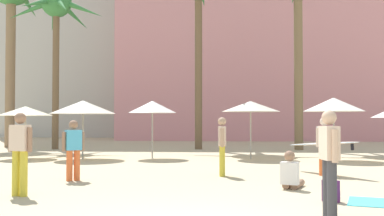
{
  "coord_description": "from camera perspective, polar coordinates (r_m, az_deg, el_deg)",
  "views": [
    {
      "loc": [
        0.52,
        -6.48,
        1.58
      ],
      "look_at": [
        -0.51,
        6.86,
        1.96
      ],
      "focal_mm": 42.29,
      "sensor_mm": 36.0,
      "label": 1
    }
  ],
  "objects": [
    {
      "name": "cafe_umbrella_0",
      "position": [
        18.96,
        -5.02,
        0.13
      ],
      "size": [
        2.02,
        2.02,
        2.4
      ],
      "color": "gray",
      "rests_on": "ground"
    },
    {
      "name": "person_near_right",
      "position": [
        12.95,
        3.82,
        -4.53
      ],
      "size": [
        0.25,
        0.6,
        1.68
      ],
      "rotation": [
        0.0,
        0.0,
        0.02
      ],
      "color": "gold",
      "rests_on": "ground"
    },
    {
      "name": "person_mid_right",
      "position": [
        10.85,
        12.42,
        -8.3
      ],
      "size": [
        0.68,
        1.0,
        0.89
      ],
      "rotation": [
        0.0,
        0.0,
        1.21
      ],
      "color": "#936B51",
      "rests_on": "ground"
    },
    {
      "name": "cafe_umbrella_3",
      "position": [
        18.92,
        7.4,
        0.2
      ],
      "size": [
        2.43,
        2.43,
        2.39
      ],
      "color": "gray",
      "rests_on": "ground"
    },
    {
      "name": "palm_tree_right",
      "position": [
        26.72,
        -16.74,
        11.22
      ],
      "size": [
        5.53,
        5.28,
        9.0
      ],
      "color": "brown",
      "rests_on": "ground"
    },
    {
      "name": "person_mid_left",
      "position": [
        12.35,
        -14.74,
        -4.86
      ],
      "size": [
        0.54,
        0.44,
        1.59
      ],
      "rotation": [
        0.0,
        0.0,
        5.36
      ],
      "color": "orange",
      "rests_on": "ground"
    },
    {
      "name": "backpack",
      "position": [
        9.35,
        17.14,
        -10.02
      ],
      "size": [
        0.35,
        0.35,
        0.42
      ],
      "rotation": [
        0.0,
        0.0,
        0.65
      ],
      "color": "#5A2155",
      "rests_on": "ground"
    },
    {
      "name": "cafe_umbrella_6",
      "position": [
        18.82,
        17.43,
        0.41
      ],
      "size": [
        2.4,
        2.4,
        2.49
      ],
      "color": "gray",
      "rests_on": "ground"
    },
    {
      "name": "cafe_umbrella_5",
      "position": [
        19.07,
        -13.58,
        0.1
      ],
      "size": [
        2.69,
        2.69,
        2.41
      ],
      "color": "gray",
      "rests_on": "ground"
    },
    {
      "name": "person_near_left",
      "position": [
        13.77,
        16.22,
        -4.33
      ],
      "size": [
        1.87,
        2.47,
        1.68
      ],
      "rotation": [
        0.0,
        0.0,
        2.16
      ],
      "color": "orange",
      "rests_on": "ground"
    },
    {
      "name": "person_far_left",
      "position": [
        7.72,
        16.94,
        -6.12
      ],
      "size": [
        0.27,
        0.61,
        1.75
      ],
      "rotation": [
        0.0,
        0.0,
        3.28
      ],
      "color": "#3D3D42",
      "rests_on": "ground"
    },
    {
      "name": "hotel_pink",
      "position": [
        40.8,
        7.33,
        7.91
      ],
      "size": [
        21.74,
        10.89,
        16.62
      ],
      "primitive_type": "cube",
      "color": "pink",
      "rests_on": "ground"
    },
    {
      "name": "person_far_right",
      "position": [
        10.17,
        -20.87,
        -4.98
      ],
      "size": [
        0.6,
        0.32,
        1.75
      ],
      "rotation": [
        0.0,
        0.0,
        1.3
      ],
      "color": "gold",
      "rests_on": "ground"
    },
    {
      "name": "cafe_umbrella_1",
      "position": [
        20.22,
        -20.25,
        -0.36
      ],
      "size": [
        2.23,
        2.23,
        2.18
      ],
      "color": "gray",
      "rests_on": "ground"
    }
  ]
}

